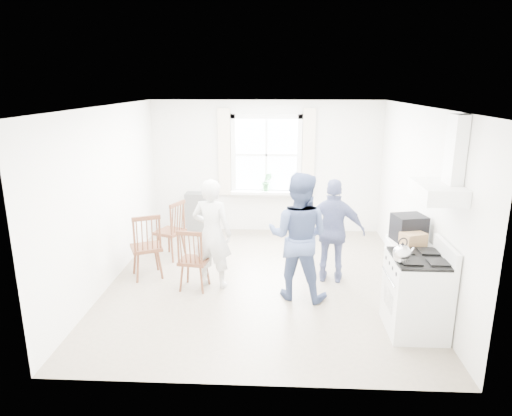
% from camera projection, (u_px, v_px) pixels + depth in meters
% --- Properties ---
extents(room_shell, '(4.62, 5.12, 2.64)m').
position_uv_depth(room_shell, '(261.00, 198.00, 6.61)').
color(room_shell, gray).
rests_on(room_shell, ground).
extents(window_assembly, '(1.88, 0.24, 1.70)m').
position_uv_depth(window_assembly, '(266.00, 160.00, 8.92)').
color(window_assembly, white).
rests_on(window_assembly, room_shell).
extents(range_hood, '(0.45, 0.76, 0.94)m').
position_uv_depth(range_hood, '(443.00, 177.00, 5.05)').
color(range_hood, white).
rests_on(range_hood, room_shell).
extents(shelf_unit, '(0.40, 0.30, 0.80)m').
position_uv_depth(shelf_unit, '(196.00, 212.00, 9.16)').
color(shelf_unit, slate).
rests_on(shelf_unit, ground).
extents(gas_stove, '(0.68, 0.76, 1.12)m').
position_uv_depth(gas_stove, '(417.00, 294.00, 5.43)').
color(gas_stove, white).
rests_on(gas_stove, ground).
extents(kettle, '(0.20, 0.20, 0.28)m').
position_uv_depth(kettle, '(402.00, 253.00, 5.17)').
color(kettle, silver).
rests_on(kettle, gas_stove).
extents(low_cabinet, '(0.50, 0.55, 0.90)m').
position_uv_depth(low_cabinet, '(407.00, 273.00, 6.11)').
color(low_cabinet, white).
rests_on(low_cabinet, ground).
extents(stereo_stack, '(0.45, 0.42, 0.35)m').
position_uv_depth(stereo_stack, '(409.00, 228.00, 5.99)').
color(stereo_stack, black).
rests_on(stereo_stack, low_cabinet).
extents(cardboard_box, '(0.35, 0.31, 0.19)m').
position_uv_depth(cardboard_box, '(413.00, 240.00, 5.77)').
color(cardboard_box, '#99744A').
rests_on(cardboard_box, low_cabinet).
extents(windsor_chair_a, '(0.58, 0.57, 1.04)m').
position_uv_depth(windsor_chair_a, '(147.00, 240.00, 6.85)').
color(windsor_chair_a, '#4D2818').
rests_on(windsor_chair_a, ground).
extents(windsor_chair_b, '(0.45, 0.44, 0.93)m').
position_uv_depth(windsor_chair_b, '(191.00, 254.00, 6.47)').
color(windsor_chair_b, '#4D2818').
rests_on(windsor_chair_b, ground).
extents(windsor_chair_c, '(0.55, 0.56, 1.01)m').
position_uv_depth(windsor_chair_c, '(175.00, 224.00, 7.68)').
color(windsor_chair_c, '#4D2818').
rests_on(windsor_chair_c, ground).
extents(person_left, '(0.71, 0.71, 1.62)m').
position_uv_depth(person_left, '(212.00, 234.00, 6.58)').
color(person_left, silver).
rests_on(person_left, ground).
extents(person_mid, '(1.06, 1.06, 1.78)m').
position_uv_depth(person_mid, '(298.00, 236.00, 6.22)').
color(person_mid, '#43527C').
rests_on(person_mid, ground).
extents(person_right, '(1.05, 1.05, 1.57)m').
position_uv_depth(person_right, '(333.00, 231.00, 6.76)').
color(person_right, navy).
rests_on(person_right, ground).
extents(potted_plant, '(0.21, 0.21, 0.37)m').
position_uv_depth(potted_plant, '(267.00, 182.00, 8.95)').
color(potted_plant, '#316E38').
rests_on(potted_plant, window_assembly).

